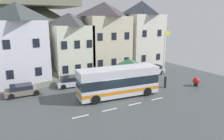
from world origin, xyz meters
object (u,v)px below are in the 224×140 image
parked_car_01 (71,81)px  pedestrian_01 (146,79)px  parked_car_00 (153,70)px  parked_car_03 (23,90)px  flagpole (164,51)px  harbour_buoy (196,81)px  transit_bus (118,82)px  townhouse_03 (104,38)px  hilltop_castle (38,29)px  townhouse_01 (19,43)px  pedestrian_02 (155,76)px  townhouse_02 (70,45)px  townhouse_04 (141,35)px  pedestrian_00 (165,81)px  bus_shelter (129,63)px  public_bench (122,76)px

parked_car_01 → pedestrian_01: bearing=-21.3°
parked_car_00 → parked_car_03: 19.41m
parked_car_00 → flagpole: 4.19m
harbour_buoy → transit_bus: bearing=170.9°
townhouse_03 → hilltop_castle: size_ratio=0.27×
townhouse_01 → pedestrian_01: (14.19, -9.72, -4.50)m
pedestrian_02 → townhouse_02: bearing=133.0°
townhouse_01 → pedestrian_01: bearing=-34.4°
transit_bus → pedestrian_02: bearing=20.9°
townhouse_03 → parked_car_03: 15.53m
parked_car_03 → flagpole: (19.31, -2.38, 3.45)m
townhouse_02 → parked_car_00: (11.71, -5.52, -4.08)m
pedestrian_01 → pedestrian_02: 1.66m
townhouse_01 → pedestrian_01: townhouse_01 is taller
hilltop_castle → parked_car_03: 23.81m
parked_car_00 → pedestrian_02: bearing=46.4°
townhouse_01 → parked_car_01: size_ratio=2.66×
townhouse_02 → townhouse_04: size_ratio=0.81×
townhouse_02 → pedestrian_00: size_ratio=5.65×
parked_car_00 → parked_car_01: 13.39m
transit_bus → flagpole: size_ratio=1.35×
parked_car_03 → harbour_buoy: parked_car_03 is taller
hilltop_castle → parked_car_03: hilltop_castle is taller
townhouse_01 → transit_bus: 14.98m
parked_car_01 → townhouse_02: bearing=77.3°
parked_car_00 → hilltop_castle: bearing=-65.5°
bus_shelter → pedestrian_00: bus_shelter is taller
townhouse_03 → parked_car_00: townhouse_03 is taller
bus_shelter → parked_car_00: (6.15, 2.22, -2.23)m
bus_shelter → harbour_buoy: (7.21, -5.31, -2.27)m
townhouse_02 → townhouse_04: (13.16, -0.09, 1.10)m
townhouse_01 → pedestrian_00: townhouse_01 is taller
hilltop_castle → harbour_buoy: (14.48, -29.69, -5.91)m
harbour_buoy → parked_car_03: bearing=160.1°
pedestrian_00 → public_bench: bearing=116.1°
townhouse_04 → hilltop_castle: 22.40m
townhouse_04 → townhouse_02: bearing=179.6°
parked_car_00 → parked_car_03: size_ratio=1.04×
townhouse_01 → pedestrian_02: bearing=-31.1°
townhouse_04 → parked_car_03: bearing=-165.2°
hilltop_castle → bus_shelter: 25.69m
transit_bus → flagpole: 10.58m
pedestrian_00 → flagpole: flagpole is taller
townhouse_02 → townhouse_04: townhouse_04 is taller
hilltop_castle → parked_car_00: hilltop_castle is taller
pedestrian_01 → flagpole: flagpole is taller
townhouse_02 → flagpole: (11.61, -8.00, -0.71)m
parked_car_01 → hilltop_castle: bearing=95.4°
public_bench → harbour_buoy: size_ratio=1.34×
pedestrian_01 → pedestrian_02: pedestrian_02 is taller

